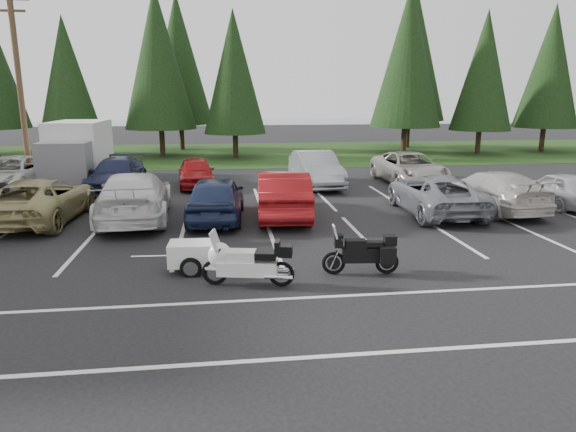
{
  "coord_description": "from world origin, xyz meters",
  "views": [
    {
      "loc": [
        -0.9,
        -13.5,
        4.18
      ],
      "look_at": [
        0.76,
        -0.5,
        1.08
      ],
      "focal_mm": 32.0,
      "sensor_mm": 36.0,
      "label": 1
    }
  ],
  "objects_px": {
    "car_far_4": "(410,168)",
    "cargo_trailer": "(192,257)",
    "car_far_0": "(11,174)",
    "car_far_2": "(196,172)",
    "box_truck": "(75,153)",
    "car_near_2": "(40,200)",
    "car_far_1": "(117,174)",
    "car_far_3": "(316,169)",
    "car_near_7": "(492,191)",
    "car_near_4": "(216,198)",
    "car_near_8": "(561,189)",
    "adventure_motorcycle": "(361,249)",
    "car_near_3": "(135,196)",
    "touring_motorcycle": "(248,258)",
    "car_near_5": "(284,194)",
    "utility_pole": "(19,83)",
    "car_near_6": "(435,194)"
  },
  "relations": [
    {
      "from": "car_far_4",
      "to": "cargo_trailer",
      "type": "distance_m",
      "value": 15.03
    },
    {
      "from": "car_far_0",
      "to": "car_far_2",
      "type": "bearing_deg",
      "value": 6.12
    },
    {
      "from": "box_truck",
      "to": "car_near_2",
      "type": "height_order",
      "value": "box_truck"
    },
    {
      "from": "car_far_1",
      "to": "car_far_4",
      "type": "xyz_separation_m",
      "value": [
        13.61,
        0.0,
        0.04
      ]
    },
    {
      "from": "car_far_3",
      "to": "car_near_7",
      "type": "bearing_deg",
      "value": -49.97
    },
    {
      "from": "car_far_0",
      "to": "car_far_4",
      "type": "relative_size",
      "value": 1.02
    },
    {
      "from": "car_near_4",
      "to": "car_far_1",
      "type": "relative_size",
      "value": 0.93
    },
    {
      "from": "car_far_4",
      "to": "cargo_trailer",
      "type": "bearing_deg",
      "value": -131.59
    },
    {
      "from": "car_near_7",
      "to": "car_far_4",
      "type": "bearing_deg",
      "value": -86.81
    },
    {
      "from": "car_near_7",
      "to": "cargo_trailer",
      "type": "distance_m",
      "value": 11.96
    },
    {
      "from": "car_near_8",
      "to": "adventure_motorcycle",
      "type": "bearing_deg",
      "value": 33.96
    },
    {
      "from": "car_far_1",
      "to": "cargo_trailer",
      "type": "height_order",
      "value": "car_far_1"
    },
    {
      "from": "car_near_4",
      "to": "cargo_trailer",
      "type": "distance_m",
      "value": 5.27
    },
    {
      "from": "car_near_3",
      "to": "car_near_4",
      "type": "height_order",
      "value": "car_near_3"
    },
    {
      "from": "box_truck",
      "to": "touring_motorcycle",
      "type": "relative_size",
      "value": 2.43
    },
    {
      "from": "car_far_0",
      "to": "touring_motorcycle",
      "type": "bearing_deg",
      "value": -47.66
    },
    {
      "from": "car_near_4",
      "to": "car_near_5",
      "type": "relative_size",
      "value": 0.92
    },
    {
      "from": "car_near_4",
      "to": "touring_motorcycle",
      "type": "height_order",
      "value": "car_near_4"
    },
    {
      "from": "car_near_2",
      "to": "utility_pole",
      "type": "bearing_deg",
      "value": -65.87
    },
    {
      "from": "car_near_5",
      "to": "car_far_2",
      "type": "xyz_separation_m",
      "value": [
        -3.3,
        6.56,
        -0.13
      ]
    },
    {
      "from": "car_near_6",
      "to": "car_near_7",
      "type": "relative_size",
      "value": 1.01
    },
    {
      "from": "car_near_2",
      "to": "car_near_8",
      "type": "distance_m",
      "value": 18.93
    },
    {
      "from": "cargo_trailer",
      "to": "utility_pole",
      "type": "bearing_deg",
      "value": 124.34
    },
    {
      "from": "car_far_2",
      "to": "car_near_6",
      "type": "bearing_deg",
      "value": -42.29
    },
    {
      "from": "car_far_4",
      "to": "touring_motorcycle",
      "type": "distance_m",
      "value": 15.17
    },
    {
      "from": "touring_motorcycle",
      "to": "car_near_7",
      "type": "bearing_deg",
      "value": 46.96
    },
    {
      "from": "car_near_4",
      "to": "box_truck",
      "type": "bearing_deg",
      "value": -48.04
    },
    {
      "from": "car_near_3",
      "to": "touring_motorcycle",
      "type": "bearing_deg",
      "value": 113.95
    },
    {
      "from": "utility_pole",
      "to": "car_near_7",
      "type": "bearing_deg",
      "value": -22.89
    },
    {
      "from": "utility_pole",
      "to": "car_near_4",
      "type": "height_order",
      "value": "utility_pole"
    },
    {
      "from": "car_near_2",
      "to": "car_far_2",
      "type": "xyz_separation_m",
      "value": [
        4.89,
        6.17,
        -0.06
      ]
    },
    {
      "from": "box_truck",
      "to": "car_far_3",
      "type": "bearing_deg",
      "value": -13.08
    },
    {
      "from": "box_truck",
      "to": "car_near_3",
      "type": "distance_m",
      "value": 9.36
    },
    {
      "from": "car_near_8",
      "to": "touring_motorcycle",
      "type": "xyz_separation_m",
      "value": [
        -12.33,
        -6.96,
        -0.03
      ]
    },
    {
      "from": "cargo_trailer",
      "to": "adventure_motorcycle",
      "type": "xyz_separation_m",
      "value": [
        3.98,
        -0.72,
        0.25
      ]
    },
    {
      "from": "car_near_6",
      "to": "touring_motorcycle",
      "type": "xyz_separation_m",
      "value": [
        -7.03,
        -6.36,
        -0.07
      ]
    },
    {
      "from": "car_far_0",
      "to": "cargo_trailer",
      "type": "bearing_deg",
      "value": -48.97
    },
    {
      "from": "car_near_5",
      "to": "car_near_8",
      "type": "xyz_separation_m",
      "value": [
        10.74,
        0.43,
        -0.15
      ]
    },
    {
      "from": "car_far_1",
      "to": "car_near_6",
      "type": "bearing_deg",
      "value": -24.01
    },
    {
      "from": "car_near_5",
      "to": "car_far_4",
      "type": "bearing_deg",
      "value": -133.78
    },
    {
      "from": "utility_pole",
      "to": "car_near_5",
      "type": "xyz_separation_m",
      "value": [
        11.17,
        -8.08,
        -3.88
      ]
    },
    {
      "from": "car_near_3",
      "to": "car_far_1",
      "type": "relative_size",
      "value": 1.16
    },
    {
      "from": "utility_pole",
      "to": "car_near_3",
      "type": "xyz_separation_m",
      "value": [
        6.1,
        -7.89,
        -3.88
      ]
    },
    {
      "from": "utility_pole",
      "to": "car_near_5",
      "type": "bearing_deg",
      "value": -35.88
    },
    {
      "from": "cargo_trailer",
      "to": "car_near_7",
      "type": "bearing_deg",
      "value": 29.98
    },
    {
      "from": "adventure_motorcycle",
      "to": "car_far_4",
      "type": "bearing_deg",
      "value": 70.3
    },
    {
      "from": "car_near_3",
      "to": "adventure_motorcycle",
      "type": "relative_size",
      "value": 2.79
    },
    {
      "from": "car_near_3",
      "to": "utility_pole",
      "type": "bearing_deg",
      "value": -55.82
    },
    {
      "from": "car_far_2",
      "to": "car_far_4",
      "type": "bearing_deg",
      "value": -7.34
    },
    {
      "from": "adventure_motorcycle",
      "to": "car_far_1",
      "type": "bearing_deg",
      "value": 128.29
    }
  ]
}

